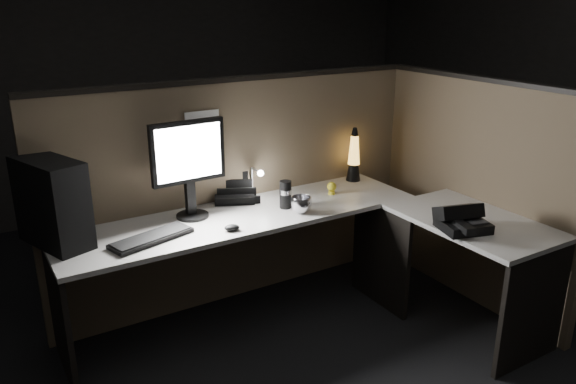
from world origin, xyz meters
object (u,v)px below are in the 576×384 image
desk_phone (461,220)px  pc_tower (52,203)px  lava_lamp (354,159)px  monitor (188,160)px  keyboard (152,238)px

desk_phone → pc_tower: bearing=169.8°
pc_tower → desk_phone: size_ratio=1.52×
lava_lamp → desk_phone: (-0.04, -1.07, -0.10)m
pc_tower → lava_lamp: bearing=-17.7°
monitor → desk_phone: size_ratio=1.90×
monitor → desk_phone: monitor is taller
keyboard → desk_phone: bearing=-42.1°
lava_lamp → desk_phone: size_ratio=1.25×
pc_tower → lava_lamp: (2.07, 0.07, -0.07)m
monitor → pc_tower: bearing=177.7°
keyboard → desk_phone: desk_phone is taller
lava_lamp → keyboard: bearing=-169.9°
desk_phone → monitor: bearing=157.3°
keyboard → desk_phone: (1.58, -0.78, 0.05)m
keyboard → lava_lamp: size_ratio=1.19×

